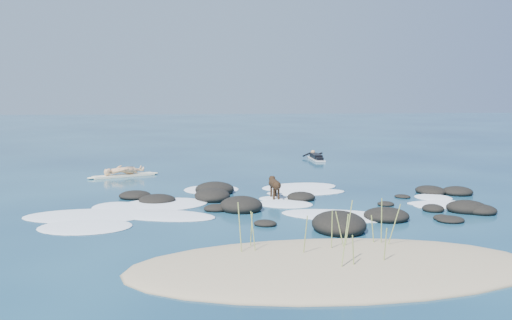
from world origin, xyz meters
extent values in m
plane|color=#0A2642|center=(0.00, 0.00, 0.00)|extent=(160.00, 160.00, 0.00)
ellipsoid|color=#9E8966|center=(0.00, -8.20, 0.00)|extent=(9.00, 4.40, 0.60)
cylinder|color=#8D9F4D|center=(0.08, -7.69, 0.65)|extent=(0.06, 0.17, 1.05)
cylinder|color=#8D9F4D|center=(1.60, -7.44, 0.68)|extent=(0.29, 0.15, 1.08)
cylinder|color=#8D9F4D|center=(-0.59, -8.04, 0.64)|extent=(0.08, 0.24, 1.02)
cylinder|color=#8D9F4D|center=(-1.95, -7.56, 0.73)|extent=(0.10, 0.21, 1.22)
cylinder|color=#8D9F4D|center=(-1.65, -7.08, 0.58)|extent=(0.05, 0.17, 0.91)
cylinder|color=#8D9F4D|center=(0.95, -8.72, 0.55)|extent=(0.05, 0.11, 0.86)
cylinder|color=#8D9F4D|center=(0.21, -8.92, 0.51)|extent=(0.09, 0.08, 0.78)
cylinder|color=#8D9F4D|center=(0.02, -8.94, 0.72)|extent=(0.20, 0.19, 1.19)
cylinder|color=#8D9F4D|center=(0.55, -7.37, 0.71)|extent=(0.23, 0.16, 1.17)
cylinder|color=#8D9F4D|center=(0.32, -7.55, 0.61)|extent=(0.26, 0.04, 0.97)
cylinder|color=#8D9F4D|center=(1.20, -7.18, 0.52)|extent=(0.13, 0.06, 0.79)
cylinder|color=#8D9F4D|center=(1.38, -7.23, 0.72)|extent=(0.07, 0.10, 1.20)
cylinder|color=#8D9F4D|center=(-1.66, -7.56, 0.63)|extent=(0.14, 0.05, 1.03)
ellipsoid|color=black|center=(0.85, -0.44, 0.09)|extent=(1.12, 1.07, 0.37)
ellipsoid|color=black|center=(4.51, -4.27, 0.05)|extent=(0.87, 0.81, 0.21)
ellipsoid|color=black|center=(-2.10, 1.31, 0.14)|extent=(1.54, 1.48, 0.56)
ellipsoid|color=black|center=(-1.41, -1.96, 0.15)|extent=(1.45, 1.52, 0.59)
ellipsoid|color=black|center=(-4.15, -0.30, 0.09)|extent=(1.48, 1.43, 0.36)
ellipsoid|color=black|center=(5.91, 0.30, 0.09)|extent=(1.28, 1.45, 0.37)
ellipsoid|color=black|center=(-2.20, -1.92, 0.07)|extent=(0.83, 0.70, 0.27)
ellipsoid|color=black|center=(-2.25, -0.02, 0.13)|extent=(1.44, 1.66, 0.53)
ellipsoid|color=black|center=(4.55, -0.41, 0.03)|extent=(0.75, 0.78, 0.13)
ellipsoid|color=black|center=(1.00, -4.91, 0.17)|extent=(1.67, 2.05, 0.67)
ellipsoid|color=black|center=(5.65, -3.03, 0.12)|extent=(1.54, 1.41, 0.48)
ellipsoid|color=black|center=(6.80, -0.04, 0.10)|extent=(1.28, 1.29, 0.39)
ellipsoid|color=black|center=(-0.93, -4.13, 0.05)|extent=(0.83, 0.76, 0.21)
ellipsoid|color=black|center=(5.97, -3.25, 0.09)|extent=(1.18, 1.22, 0.36)
ellipsoid|color=black|center=(3.46, -1.73, 0.04)|extent=(0.61, 0.60, 0.17)
ellipsoid|color=black|center=(2.75, -3.78, 0.11)|extent=(1.72, 1.73, 0.45)
ellipsoid|color=black|center=(4.37, -4.03, 0.05)|extent=(0.61, 0.60, 0.21)
ellipsoid|color=black|center=(4.64, -2.79, 0.07)|extent=(0.72, 0.78, 0.29)
ellipsoid|color=black|center=(-4.97, 0.62, 0.09)|extent=(1.39, 1.33, 0.35)
ellipsoid|color=white|center=(-5.96, -3.74, 0.01)|extent=(2.72, 2.09, 0.12)
ellipsoid|color=white|center=(5.61, -0.63, 0.01)|extent=(1.67, 1.73, 0.12)
ellipsoid|color=white|center=(-3.90, -0.72, 0.01)|extent=(3.42, 2.86, 0.12)
ellipsoid|color=white|center=(1.32, 0.96, 0.01)|extent=(3.14, 1.64, 0.12)
ellipsoid|color=white|center=(1.53, -3.16, 0.01)|extent=(4.07, 2.99, 0.12)
ellipsoid|color=white|center=(-5.78, -2.31, 0.01)|extent=(2.94, 2.19, 0.12)
ellipsoid|color=white|center=(5.23, -1.92, 0.01)|extent=(2.19, 1.78, 0.12)
ellipsoid|color=white|center=(-5.38, -1.14, 0.01)|extent=(2.28, 2.52, 0.12)
ellipsoid|color=white|center=(-2.20, 2.01, 0.01)|extent=(2.62, 2.65, 0.12)
ellipsoid|color=white|center=(-6.11, -2.28, 0.01)|extent=(3.99, 2.21, 0.12)
ellipsoid|color=white|center=(1.29, 2.18, 0.01)|extent=(3.50, 2.68, 0.12)
ellipsoid|color=white|center=(-3.93, -2.45, 0.01)|extent=(3.88, 2.83, 0.12)
ellipsoid|color=white|center=(5.42, -1.67, 0.01)|extent=(2.41, 1.11, 0.12)
ellipsoid|color=white|center=(0.13, -1.16, 0.01)|extent=(2.36, 2.11, 0.12)
ellipsoid|color=white|center=(-0.06, -0.17, 0.01)|extent=(1.10, 0.90, 0.12)
cube|color=#FEF6CB|center=(-5.95, 5.94, 0.05)|extent=(2.71, 1.62, 0.09)
ellipsoid|color=#FEF6CB|center=(-4.72, 6.49, 0.05)|extent=(0.62, 0.50, 0.10)
ellipsoid|color=#FEF6CB|center=(-7.19, 5.39, 0.05)|extent=(0.62, 0.50, 0.10)
imported|color=tan|center=(-5.95, 5.94, 0.98)|extent=(0.65, 0.76, 1.76)
cube|color=silver|center=(4.01, 11.17, 0.05)|extent=(0.57, 2.39, 0.09)
ellipsoid|color=silver|center=(4.02, 12.36, 0.05)|extent=(0.29, 0.52, 0.09)
cube|color=black|center=(4.01, 11.17, 0.22)|extent=(0.45, 1.47, 0.24)
sphere|color=tan|center=(4.02, 12.01, 0.35)|extent=(0.25, 0.25, 0.25)
cylinder|color=black|center=(3.71, 12.18, 0.21)|extent=(0.59, 0.32, 0.27)
cylinder|color=black|center=(4.32, 12.17, 0.21)|extent=(0.59, 0.33, 0.27)
cube|color=black|center=(4.00, 10.35, 0.17)|extent=(0.37, 0.60, 0.15)
cylinder|color=black|center=(-0.06, -0.27, 0.54)|extent=(0.35, 0.66, 0.31)
sphere|color=black|center=(-0.08, 0.02, 0.54)|extent=(0.35, 0.35, 0.33)
sphere|color=black|center=(-0.05, -0.55, 0.54)|extent=(0.31, 0.31, 0.29)
sphere|color=black|center=(-0.09, 0.21, 0.66)|extent=(0.25, 0.25, 0.23)
cone|color=black|center=(-0.10, 0.35, 0.64)|extent=(0.13, 0.15, 0.12)
cone|color=black|center=(-0.15, 0.19, 0.75)|extent=(0.11, 0.08, 0.11)
cone|color=black|center=(-0.03, 0.20, 0.75)|extent=(0.11, 0.08, 0.11)
cylinder|color=black|center=(-0.16, -0.05, 0.21)|extent=(0.08, 0.08, 0.42)
cylinder|color=black|center=(0.01, -0.04, 0.21)|extent=(0.08, 0.08, 0.42)
cylinder|color=black|center=(-0.13, -0.49, 0.21)|extent=(0.08, 0.08, 0.42)
cylinder|color=black|center=(0.03, -0.48, 0.21)|extent=(0.08, 0.08, 0.42)
cylinder|color=black|center=(-0.04, -0.70, 0.60)|extent=(0.07, 0.31, 0.18)
camera|label=1|loc=(-3.05, -19.78, 3.74)|focal=40.00mm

